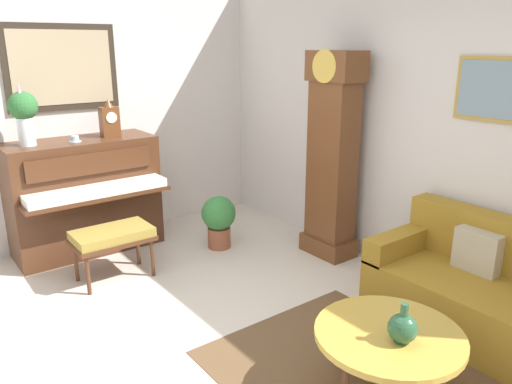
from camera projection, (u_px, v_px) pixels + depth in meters
The scene contains 13 objects.
ground_plane at pixel (179, 363), 3.42m from camera, with size 6.40×6.00×0.10m, color beige.
wall_left at pixel (49, 112), 4.98m from camera, with size 0.13×4.90×2.80m.
wall_back at pixel (412, 123), 4.37m from camera, with size 5.30×0.13×2.80m.
piano at pixel (85, 195), 5.03m from camera, with size 0.87×1.44×1.16m.
piano_bench at pixel (112, 237), 4.43m from camera, with size 0.42×0.70×0.48m.
grandfather_clock at pixel (332, 162), 4.82m from camera, with size 0.52×0.34×2.03m.
couch at pixel (505, 302), 3.51m from camera, with size 1.90×0.80×0.84m.
coffee_table at pixel (389, 337), 2.90m from camera, with size 0.88×0.88×0.45m.
mantel_clock at pixel (109, 120), 5.00m from camera, with size 0.13×0.18×0.38m.
flower_vase at pixel (24, 112), 4.50m from camera, with size 0.26×0.26×0.58m.
teacup at pixel (75, 140), 4.76m from camera, with size 0.12×0.12×0.06m.
green_jug at pixel (403, 328), 2.78m from camera, with size 0.17×0.17×0.24m.
potted_plant at pixel (219, 218), 5.16m from camera, with size 0.36×0.36×0.56m.
Camera 1 is at (2.66, -1.34, 2.08)m, focal length 34.55 mm.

